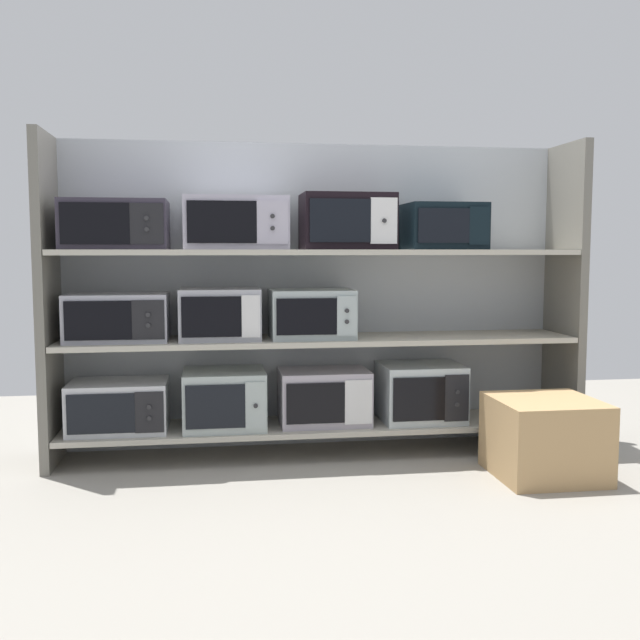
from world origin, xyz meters
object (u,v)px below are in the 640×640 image
Objects in this scene: microwave_0 at (119,406)px; microwave_5 at (220,314)px; microwave_3 at (421,392)px; microwave_4 at (118,317)px; microwave_8 at (236,223)px; microwave_9 at (347,222)px; microwave_1 at (224,399)px; microwave_6 at (311,314)px; microwave_10 at (442,227)px; shipping_carton at (545,438)px; microwave_2 at (324,397)px; microwave_7 at (116,225)px.

microwave_5 is at bearing 0.00° from microwave_0.
microwave_4 is at bearing -179.99° from microwave_3.
microwave_9 is (0.63, 0.00, 0.01)m from microwave_8.
microwave_8 is at bearing 0.01° from microwave_4.
microwave_6 reaches higher than microwave_1.
microwave_6 is (0.50, -0.00, 0.48)m from microwave_1.
microwave_6 reaches higher than microwave_0.
microwave_10 is (1.83, 0.00, 0.50)m from microwave_4.
microwave_6 reaches higher than microwave_4.
microwave_3 is at bearing -0.00° from microwave_1.
microwave_5 is at bearing -179.65° from microwave_1.
microwave_1 reaches higher than microwave_0.
microwave_9 reaches higher than microwave_10.
shipping_carton is (1.56, -0.59, -1.12)m from microwave_8.
microwave_6 reaches higher than microwave_2.
microwave_3 is at bearing 0.00° from microwave_5.
microwave_5 is 1.87m from shipping_carton.
microwave_8 reaches higher than microwave_6.
microwave_9 is (1.27, 0.00, 0.53)m from microwave_4.
microwave_1 is 1.22m from microwave_9.
microwave_7 is at bearing -179.98° from microwave_2.
microwave_1 is 0.88× the size of shipping_carton.
microwave_3 is at bearing 0.01° from microwave_7.
microwave_0 is 0.75m from microwave_5.
shipping_carton is (1.07, -0.59, -0.13)m from microwave_2.
shipping_carton is (2.21, -0.59, -1.11)m from microwave_7.
microwave_0 is 0.93× the size of microwave_8.
microwave_0 is 1.04× the size of microwave_2.
microwave_1 is at bearing 0.03° from microwave_7.
microwave_8 reaches higher than microwave_4.
microwave_9 reaches higher than microwave_5.
microwave_8 is (0.65, 0.00, 0.01)m from microwave_7.
microwave_2 is at bearing 0.01° from microwave_4.
microwave_1 is at bearing -179.99° from microwave_2.
microwave_10 is 0.84× the size of shipping_carton.
microwave_0 is 2.30m from shipping_carton.
microwave_2 is at bearing 0.06° from microwave_6.
microwave_3 is at bearing 0.01° from microwave_4.
microwave_10 is (0.76, 0.00, 0.49)m from microwave_6.
microwave_7 is at bearing -0.62° from microwave_0.
microwave_3 is 1.05× the size of microwave_5.
microwave_3 is at bearing -0.01° from microwave_2.
microwave_6 reaches higher than microwave_3.
microwave_1 reaches higher than shipping_carton.
microwave_6 is 0.66m from microwave_8.
microwave_8 is (0.09, -0.00, 0.50)m from microwave_5.
microwave_1 is at bearing 160.12° from shipping_carton.
microwave_8 is at bearing 0.01° from microwave_7.
microwave_4 is 0.99× the size of microwave_7.
microwave_6 is at bearing 179.99° from microwave_9.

